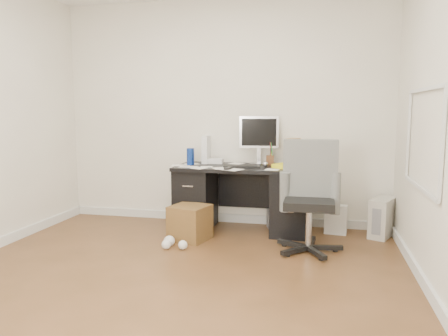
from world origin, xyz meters
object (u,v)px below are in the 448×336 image
at_px(desk, 242,196).
at_px(office_chair, 309,197).
at_px(keyboard, 242,166).
at_px(wicker_basket, 190,223).
at_px(pc_tower, 382,217).
at_px(lcd_monitor, 259,140).

distance_m(desk, office_chair, 1.01).
distance_m(keyboard, office_chair, 0.93).
xyz_separation_m(office_chair, wicker_basket, (-1.26, 0.14, -0.36)).
bearing_deg(pc_tower, wicker_basket, -140.99).
bearing_deg(desk, keyboard, -79.17).
distance_m(pc_tower, wicker_basket, 2.11).
distance_m(keyboard, pc_tower, 1.64).
relative_size(desk, pc_tower, 3.54).
relative_size(desk, keyboard, 3.66).
bearing_deg(keyboard, wicker_basket, -149.97).
xyz_separation_m(keyboard, wicker_basket, (-0.50, -0.37, -0.58)).
bearing_deg(desk, wicker_basket, -134.59).
xyz_separation_m(keyboard, pc_tower, (1.53, 0.20, -0.55)).
xyz_separation_m(pc_tower, wicker_basket, (-2.03, -0.57, -0.03)).
bearing_deg(desk, lcd_monitor, 49.98).
distance_m(lcd_monitor, keyboard, 0.44).
bearing_deg(wicker_basket, keyboard, 36.31).
relative_size(lcd_monitor, office_chair, 0.53).
height_order(desk, pc_tower, desk).
relative_size(keyboard, pc_tower, 0.97).
distance_m(desk, lcd_monitor, 0.69).
bearing_deg(wicker_basket, office_chair, -6.23).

